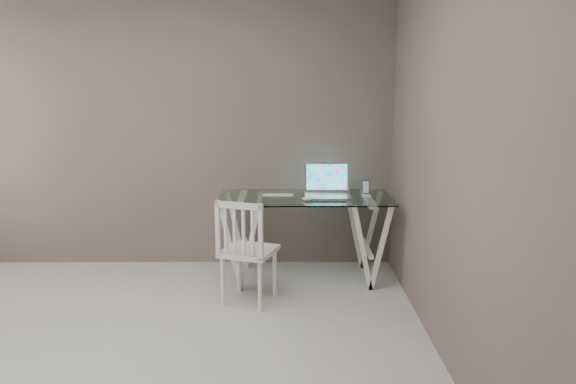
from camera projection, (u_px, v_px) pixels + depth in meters
name	position (u px, v px, depth m)	size (l,w,h in m)	color
room	(81.00, 88.00, 2.93)	(4.50, 4.52, 2.71)	#ADABA6
desk	(305.00, 237.00, 4.96)	(1.50, 0.70, 0.75)	silver
chair	(245.00, 247.00, 4.36)	(0.50, 0.50, 0.86)	white
laptop	(327.00, 188.00, 4.91)	(0.40, 0.35, 0.28)	#B6B6BA
keyboard	(278.00, 195.00, 4.92)	(0.28, 0.12, 0.01)	silver
mouse	(308.00, 199.00, 4.73)	(0.10, 0.06, 0.03)	silver
phone_dock	(366.00, 191.00, 4.92)	(0.07, 0.07, 0.14)	white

